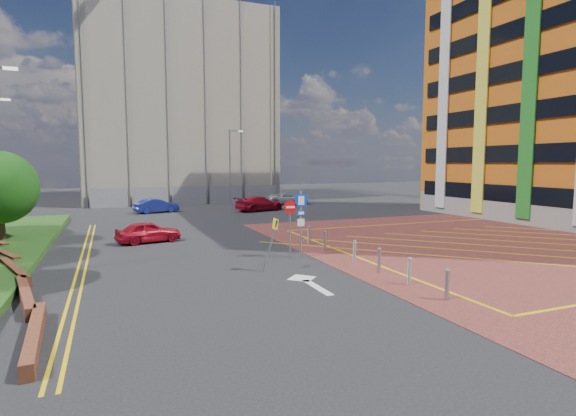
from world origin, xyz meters
TOP-DOWN VIEW (x-y plane):
  - ground at (0.00, 0.00)m, footprint 140.00×140.00m
  - forecourt at (14.00, 0.00)m, footprint 26.00×26.00m
  - retaining_wall at (-11.80, 2.00)m, footprint 6.06×20.33m
  - lamp_back at (4.08, 28.00)m, footprint 1.53×0.16m
  - sign_cluster at (0.30, 0.98)m, footprint 1.17×0.12m
  - warning_sign at (-1.71, -1.14)m, footprint 0.80×0.43m
  - bollard_row at (2.30, -1.67)m, footprint 0.14×11.14m
  - construction_building at (0.00, 40.00)m, footprint 21.20×19.20m
  - construction_fence at (1.00, 30.00)m, footprint 21.60×0.06m
  - car_red_left at (-5.95, 7.96)m, footprint 3.81×2.20m
  - car_blue_back at (-4.02, 23.65)m, footprint 4.10×2.44m
  - car_red_back at (5.19, 21.70)m, footprint 5.15×3.29m
  - car_silver_back at (10.07, 26.82)m, footprint 4.80×2.48m

SIDE VIEW (x-z plane):
  - ground at x=0.00m, z-range 0.00..0.00m
  - forecourt at x=14.00m, z-range 0.00..0.02m
  - retaining_wall at x=-11.80m, z-range 0.00..0.40m
  - bollard_row at x=2.30m, z-range 0.02..0.92m
  - car_red_left at x=-5.95m, z-range 0.00..1.22m
  - car_blue_back at x=-4.02m, z-range 0.00..1.28m
  - car_silver_back at x=10.07m, z-range 0.00..1.29m
  - car_red_back at x=5.19m, z-range 0.00..1.39m
  - construction_fence at x=1.00m, z-range 0.00..2.00m
  - warning_sign at x=-1.71m, z-range 0.31..2.55m
  - sign_cluster at x=0.30m, z-range 0.35..3.55m
  - lamp_back at x=4.08m, z-range 0.36..8.36m
  - construction_building at x=0.00m, z-range 0.00..22.00m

